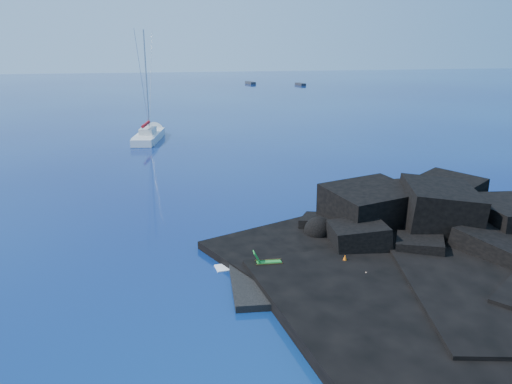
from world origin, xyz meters
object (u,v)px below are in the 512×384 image
(sunbather, at_px, (359,276))
(marker_cone, at_px, (345,260))
(distant_boat_b, at_px, (300,85))
(distant_boat_a, at_px, (250,84))
(sailboat, at_px, (149,140))
(deck_chair, at_px, (269,258))

(sunbather, bearing_deg, marker_cone, 71.79)
(marker_cone, xyz_separation_m, distant_boat_b, (35.32, 119.72, -0.64))
(distant_boat_a, height_order, distant_boat_b, distant_boat_a)
(sailboat, xyz_separation_m, distant_boat_b, (44.74, 79.09, 0.00))
(distant_boat_b, bearing_deg, deck_chair, -114.61)
(deck_chair, xyz_separation_m, distant_boat_a, (26.08, 127.35, -0.85))
(distant_boat_b, bearing_deg, distant_boat_a, 141.79)
(sunbather, bearing_deg, distant_boat_b, 55.19)
(distant_boat_a, relative_size, distant_boat_b, 1.07)
(marker_cone, bearing_deg, distant_boat_b, 73.56)
(sunbather, xyz_separation_m, marker_cone, (-0.01, 1.77, 0.11))
(sailboat, height_order, distant_boat_a, sailboat)
(sailboat, height_order, sunbather, sailboat)
(deck_chair, relative_size, distant_boat_b, 0.30)
(sunbather, xyz_separation_m, distant_boat_a, (22.09, 129.70, -0.53))
(sailboat, bearing_deg, deck_chair, -70.56)
(distant_boat_a, bearing_deg, sunbather, -108.78)
(deck_chair, height_order, sunbather, deck_chair)
(marker_cone, bearing_deg, deck_chair, 171.71)
(distant_boat_b, bearing_deg, marker_cone, -112.79)
(deck_chair, height_order, distant_boat_b, deck_chair)
(distant_boat_a, xyz_separation_m, distant_boat_b, (13.22, -8.22, 0.00))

